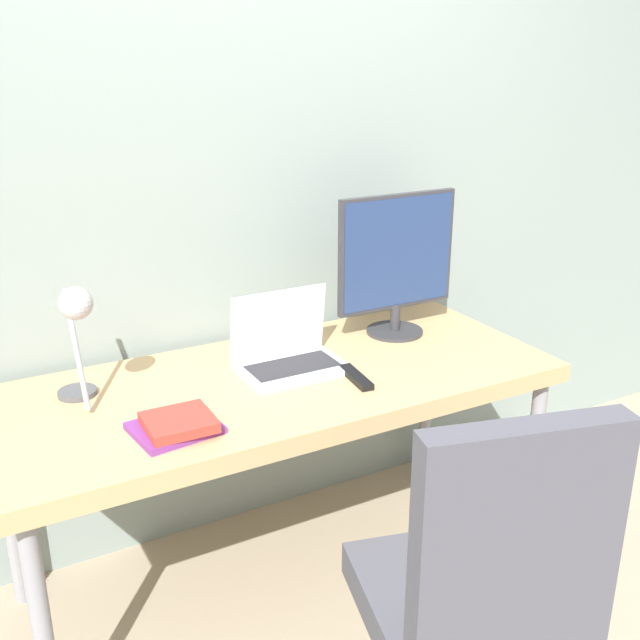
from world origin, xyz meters
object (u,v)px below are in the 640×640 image
(office_chair, at_px, (482,592))
(book_stack, at_px, (177,425))
(monitor, at_px, (397,260))
(desk_lamp, at_px, (76,326))
(laptop, at_px, (288,353))

(office_chair, xyz_separation_m, book_stack, (-0.46, 0.73, 0.20))
(monitor, height_order, office_chair, monitor)
(desk_lamp, xyz_separation_m, book_stack, (0.19, -0.25, -0.24))
(monitor, distance_m, office_chair, 1.26)
(monitor, bearing_deg, book_stack, -159.74)
(laptop, distance_m, monitor, 0.54)
(laptop, xyz_separation_m, monitor, (0.48, 0.10, 0.22))
(laptop, xyz_separation_m, office_chair, (0.00, -0.97, -0.23))
(book_stack, bearing_deg, desk_lamp, 126.51)
(office_chair, distance_m, book_stack, 0.88)
(monitor, bearing_deg, laptop, -168.30)
(office_chair, bearing_deg, laptop, 90.05)
(book_stack, bearing_deg, monitor, 20.26)
(office_chair, bearing_deg, book_stack, 122.12)
(monitor, height_order, desk_lamp, monitor)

